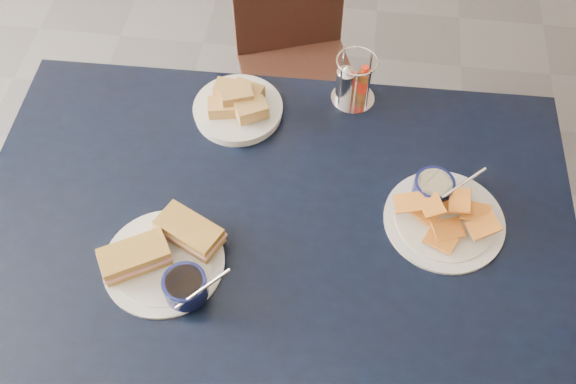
# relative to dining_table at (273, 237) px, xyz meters

# --- Properties ---
(dining_table) EXTENTS (1.36, 0.93, 0.75)m
(dining_table) POSITION_rel_dining_table_xyz_m (0.00, 0.00, 0.00)
(dining_table) COLOR black
(dining_table) RESTS_ON ground
(chair_far) EXTENTS (0.47, 0.47, 0.78)m
(chair_far) POSITION_rel_dining_table_xyz_m (-0.03, 0.88, -0.24)
(chair_far) COLOR black
(chair_far) RESTS_ON ground
(sandwich_plate) EXTENTS (0.30, 0.26, 0.12)m
(sandwich_plate) POSITION_rel_dining_table_xyz_m (-0.20, -0.13, 0.08)
(sandwich_plate) COLOR white
(sandwich_plate) RESTS_ON dining_table
(plantain_plate) EXTENTS (0.27, 0.27, 0.12)m
(plantain_plate) POSITION_rel_dining_table_xyz_m (0.37, 0.07, 0.08)
(plantain_plate) COLOR white
(plantain_plate) RESTS_ON dining_table
(bread_basket) EXTENTS (0.22, 0.22, 0.08)m
(bread_basket) POSITION_rel_dining_table_xyz_m (-0.13, 0.31, 0.09)
(bread_basket) COLOR white
(bread_basket) RESTS_ON dining_table
(condiment_caddy) EXTENTS (0.11, 0.11, 0.14)m
(condiment_caddy) POSITION_rel_dining_table_xyz_m (0.15, 0.39, 0.11)
(condiment_caddy) COLOR silver
(condiment_caddy) RESTS_ON dining_table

